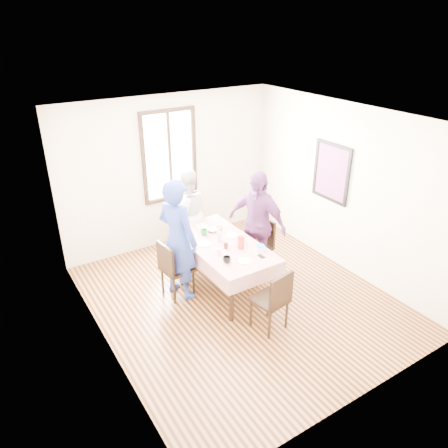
% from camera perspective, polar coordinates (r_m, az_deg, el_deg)
% --- Properties ---
extents(ground, '(4.50, 4.50, 0.00)m').
position_cam_1_polar(ground, '(6.56, 2.12, -9.87)').
color(ground, black).
rests_on(ground, ground).
extents(back_wall, '(4.00, 0.00, 4.00)m').
position_cam_1_polar(back_wall, '(7.70, -7.23, 6.88)').
color(back_wall, '#EFE1C4').
rests_on(back_wall, ground).
extents(right_wall, '(0.00, 4.50, 4.50)m').
position_cam_1_polar(right_wall, '(7.12, 15.78, 4.48)').
color(right_wall, '#EFE1C4').
rests_on(right_wall, ground).
extents(window_frame, '(1.02, 0.06, 1.62)m').
position_cam_1_polar(window_frame, '(7.59, -7.29, 8.98)').
color(window_frame, black).
rests_on(window_frame, back_wall).
extents(window_pane, '(0.90, 0.02, 1.50)m').
position_cam_1_polar(window_pane, '(7.60, -7.32, 9.00)').
color(window_pane, white).
rests_on(window_pane, back_wall).
extents(art_poster, '(0.04, 0.76, 0.96)m').
position_cam_1_polar(art_poster, '(7.23, 14.14, 6.69)').
color(art_poster, red).
rests_on(art_poster, right_wall).
extents(dining_table, '(0.83, 1.72, 0.75)m').
position_cam_1_polar(dining_table, '(6.65, -0.23, -5.46)').
color(dining_table, black).
rests_on(dining_table, ground).
extents(tablecloth, '(0.95, 1.84, 0.01)m').
position_cam_1_polar(tablecloth, '(6.46, -0.24, -2.58)').
color(tablecloth, '#61010C').
rests_on(tablecloth, dining_table).
extents(chair_left, '(0.46, 0.46, 0.91)m').
position_cam_1_polar(chair_left, '(6.45, -6.24, -5.90)').
color(chair_left, black).
rests_on(chair_left, ground).
extents(chair_right, '(0.47, 0.47, 0.91)m').
position_cam_1_polar(chair_right, '(6.98, 4.35, -3.11)').
color(chair_right, black).
rests_on(chair_right, ground).
extents(chair_far, '(0.42, 0.42, 0.91)m').
position_cam_1_polar(chair_far, '(7.51, -5.03, -0.93)').
color(chair_far, black).
rests_on(chair_far, ground).
extents(chair_near, '(0.48, 0.48, 0.91)m').
position_cam_1_polar(chair_near, '(5.80, 6.09, -9.94)').
color(chair_near, black).
rests_on(chair_near, ground).
extents(person_left, '(0.66, 0.79, 1.86)m').
position_cam_1_polar(person_left, '(6.22, -6.30, -2.14)').
color(person_left, navy).
rests_on(person_left, ground).
extents(person_far, '(0.81, 0.65, 1.59)m').
position_cam_1_polar(person_far, '(7.35, -5.06, 1.37)').
color(person_far, silver).
rests_on(person_far, ground).
extents(person_right, '(0.78, 1.12, 1.76)m').
position_cam_1_polar(person_right, '(6.78, 4.34, -0.02)').
color(person_right, '#622F66').
rests_on(person_right, ground).
extents(mug_black, '(0.15, 0.15, 0.09)m').
position_cam_1_polar(mug_black, '(5.94, 0.37, -4.75)').
color(mug_black, black).
rests_on(mug_black, tablecloth).
extents(mug_flag, '(0.12, 0.12, 0.08)m').
position_cam_1_polar(mug_flag, '(6.49, 2.44, -1.98)').
color(mug_flag, red).
rests_on(mug_flag, tablecloth).
extents(mug_green, '(0.14, 0.14, 0.09)m').
position_cam_1_polar(mug_green, '(6.68, -2.68, -1.10)').
color(mug_green, '#0C7226').
rests_on(mug_green, tablecloth).
extents(serving_bowl, '(0.22, 0.22, 0.05)m').
position_cam_1_polar(serving_bowl, '(6.79, -1.50, -0.77)').
color(serving_bowl, white).
rests_on(serving_bowl, tablecloth).
extents(juice_carton, '(0.07, 0.07, 0.21)m').
position_cam_1_polar(juice_carton, '(6.26, 2.26, -2.44)').
color(juice_carton, red).
rests_on(juice_carton, tablecloth).
extents(butter_tub, '(0.14, 0.14, 0.07)m').
position_cam_1_polar(butter_tub, '(6.27, 4.83, -3.20)').
color(butter_tub, white).
rests_on(butter_tub, tablecloth).
extents(jam_jar, '(0.06, 0.06, 0.08)m').
position_cam_1_polar(jam_jar, '(6.29, 0.25, -2.92)').
color(jam_jar, black).
rests_on(jam_jar, tablecloth).
extents(drinking_glass, '(0.06, 0.06, 0.09)m').
position_cam_1_polar(drinking_glass, '(6.13, -0.66, -3.69)').
color(drinking_glass, silver).
rests_on(drinking_glass, tablecloth).
extents(smartphone, '(0.06, 0.13, 0.01)m').
position_cam_1_polar(smartphone, '(6.12, 4.99, -4.32)').
color(smartphone, black).
rests_on(smartphone, tablecloth).
extents(flower_vase, '(0.08, 0.08, 0.16)m').
position_cam_1_polar(flower_vase, '(6.47, -0.60, -1.66)').
color(flower_vase, silver).
rests_on(flower_vase, tablecloth).
extents(plate_left, '(0.20, 0.20, 0.01)m').
position_cam_1_polar(plate_left, '(6.42, -2.62, -2.65)').
color(plate_left, white).
rests_on(plate_left, tablecloth).
extents(plate_right, '(0.20, 0.20, 0.01)m').
position_cam_1_polar(plate_right, '(6.66, 1.09, -1.52)').
color(plate_right, white).
rests_on(plate_right, tablecloth).
extents(plate_far, '(0.20, 0.20, 0.01)m').
position_cam_1_polar(plate_far, '(6.96, -2.94, -0.27)').
color(plate_far, white).
rests_on(plate_far, tablecloth).
extents(plate_near, '(0.20, 0.20, 0.01)m').
position_cam_1_polar(plate_near, '(5.99, 2.77, -4.92)').
color(plate_near, white).
rests_on(plate_near, tablecloth).
extents(butter_lid, '(0.12, 0.12, 0.01)m').
position_cam_1_polar(butter_lid, '(6.25, 4.85, -2.88)').
color(butter_lid, blue).
rests_on(butter_lid, butter_tub).
extents(flower_bunch, '(0.09, 0.09, 0.10)m').
position_cam_1_polar(flower_bunch, '(6.41, -0.61, -0.65)').
color(flower_bunch, yellow).
rests_on(flower_bunch, flower_vase).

